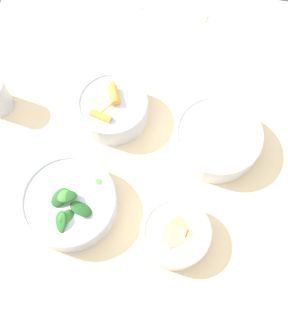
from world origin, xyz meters
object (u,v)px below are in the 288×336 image
(bowl_greens, at_px, (70,203))
(bowl_cookies, at_px, (175,233))
(bowl_carrots, at_px, (113,108))
(ruler, at_px, (161,8))
(bowl_beans_hotdog, at_px, (217,139))

(bowl_greens, height_order, bowl_cookies, bowl_greens)
(bowl_greens, bearing_deg, bowl_cookies, -6.10)
(bowl_carrots, height_order, ruler, bowl_carrots)
(bowl_carrots, bearing_deg, bowl_cookies, -54.52)
(bowl_carrots, distance_m, bowl_greens, 0.24)
(bowl_greens, distance_m, bowl_cookies, 0.23)
(bowl_beans_hotdog, bearing_deg, ruler, 116.34)
(bowl_cookies, distance_m, ruler, 0.62)
(bowl_cookies, height_order, ruler, bowl_cookies)
(ruler, bearing_deg, bowl_greens, -99.69)
(bowl_carrots, height_order, bowl_beans_hotdog, bowl_carrots)
(bowl_greens, height_order, ruler, bowl_greens)
(bowl_beans_hotdog, height_order, ruler, bowl_beans_hotdog)
(bowl_greens, distance_m, ruler, 0.59)
(ruler, bearing_deg, bowl_beans_hotdog, -63.66)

